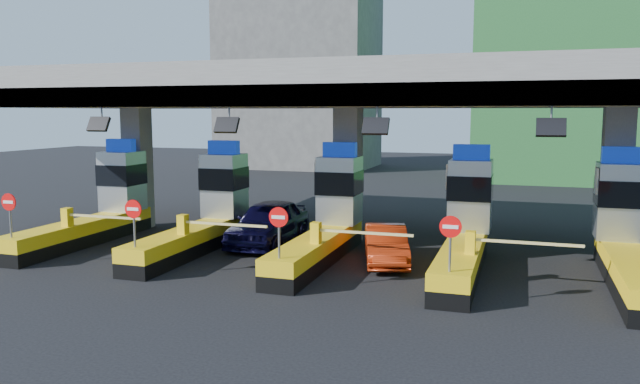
% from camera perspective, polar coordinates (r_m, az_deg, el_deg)
% --- Properties ---
extents(ground, '(120.00, 120.00, 0.00)m').
position_cam_1_polar(ground, '(23.14, 0.53, -5.98)').
color(ground, black).
rests_on(ground, ground).
extents(toll_canopy, '(28.00, 12.09, 7.00)m').
position_cam_1_polar(toll_canopy, '(25.29, 2.54, 9.15)').
color(toll_canopy, slate).
rests_on(toll_canopy, ground).
extents(toll_lane_far_left, '(4.43, 8.00, 4.16)m').
position_cam_1_polar(toll_lane_far_left, '(27.75, -19.37, -1.23)').
color(toll_lane_far_left, black).
rests_on(toll_lane_far_left, ground).
extents(toll_lane_left, '(4.43, 8.00, 4.16)m').
position_cam_1_polar(toll_lane_left, '(25.05, -10.24, -1.81)').
color(toll_lane_left, black).
rests_on(toll_lane_left, ground).
extents(toll_lane_center, '(4.43, 8.00, 4.16)m').
position_cam_1_polar(toll_lane_center, '(23.12, 0.75, -2.45)').
color(toll_lane_center, black).
rests_on(toll_lane_center, ground).
extents(toll_lane_right, '(4.43, 8.00, 4.16)m').
position_cam_1_polar(toll_lane_right, '(22.18, 13.20, -3.07)').
color(toll_lane_right, black).
rests_on(toll_lane_right, ground).
extents(toll_lane_far_right, '(4.43, 8.00, 4.16)m').
position_cam_1_polar(toll_lane_far_right, '(22.34, 26.10, -3.56)').
color(toll_lane_far_right, black).
rests_on(toll_lane_far_right, ground).
extents(bg_building_concrete, '(14.00, 10.00, 18.00)m').
position_cam_1_polar(bg_building_concrete, '(61.23, -1.84, 10.78)').
color(bg_building_concrete, '#4C4C49').
rests_on(bg_building_concrete, ground).
extents(van, '(2.21, 5.30, 1.79)m').
position_cam_1_polar(van, '(25.22, -4.74, -2.81)').
color(van, black).
rests_on(van, ground).
extents(red_car, '(2.44, 4.27, 1.33)m').
position_cam_1_polar(red_car, '(22.21, 6.06, -4.83)').
color(red_car, '#AA290D').
rests_on(red_car, ground).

